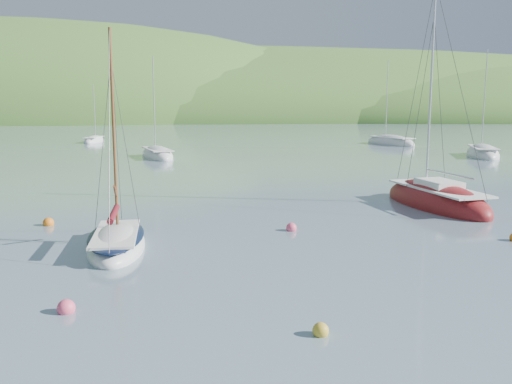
{
  "coord_description": "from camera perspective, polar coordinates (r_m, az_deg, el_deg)",
  "views": [
    {
      "loc": [
        -0.78,
        -15.49,
        5.88
      ],
      "look_at": [
        1.09,
        8.0,
        2.01
      ],
      "focal_mm": 40.0,
      "sensor_mm": 36.0,
      "label": 1
    }
  ],
  "objects": [
    {
      "name": "ground",
      "position": [
        16.58,
        -1.59,
        -11.44
      ],
      "size": [
        700.0,
        700.0,
        0.0
      ],
      "primitive_type": "plane",
      "color": "slate",
      "rests_on": "ground"
    },
    {
      "name": "shoreline_hills",
      "position": [
        188.21,
        -7.31,
        7.48
      ],
      "size": [
        690.0,
        135.0,
        56.0
      ],
      "color": "#356B29",
      "rests_on": "ground"
    },
    {
      "name": "daysailer_white",
      "position": [
        23.33,
        -13.77,
        -5.0
      ],
      "size": [
        2.65,
        6.15,
        9.22
      ],
      "rotation": [
        0.0,
        0.0,
        0.08
      ],
      "color": "white",
      "rests_on": "ground"
    },
    {
      "name": "sloop_red",
      "position": [
        32.97,
        17.57,
        -0.96
      ],
      "size": [
        4.7,
        9.24,
        13.05
      ],
      "rotation": [
        0.0,
        0.0,
        0.2
      ],
      "color": "maroon",
      "rests_on": "ground"
    },
    {
      "name": "distant_sloop_a",
      "position": [
        58.14,
        -9.83,
        3.58
      ],
      "size": [
        4.82,
        8.08,
        10.89
      ],
      "rotation": [
        0.0,
        0.0,
        0.3
      ],
      "color": "white",
      "rests_on": "ground"
    },
    {
      "name": "distant_sloop_b",
      "position": [
        75.78,
        13.3,
        4.79
      ],
      "size": [
        6.02,
        8.69,
        11.73
      ],
      "rotation": [
        0.0,
        0.0,
        0.42
      ],
      "color": "white",
      "rests_on": "ground"
    },
    {
      "name": "distant_sloop_c",
      "position": [
        80.68,
        -15.88,
        4.92
      ],
      "size": [
        2.74,
        6.13,
        8.47
      ],
      "rotation": [
        0.0,
        0.0,
        -0.11
      ],
      "color": "white",
      "rests_on": "ground"
    },
    {
      "name": "distant_sloop_d",
      "position": [
        62.97,
        21.72,
        3.5
      ],
      "size": [
        5.1,
        8.73,
        11.77
      ],
      "rotation": [
        0.0,
        0.0,
        -0.28
      ],
      "color": "white",
      "rests_on": "ground"
    },
    {
      "name": "mooring_buoys",
      "position": [
        21.79,
        -3.44,
        -6.01
      ],
      "size": [
        20.77,
        13.89,
        0.51
      ],
      "color": "gold",
      "rests_on": "ground"
    }
  ]
}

